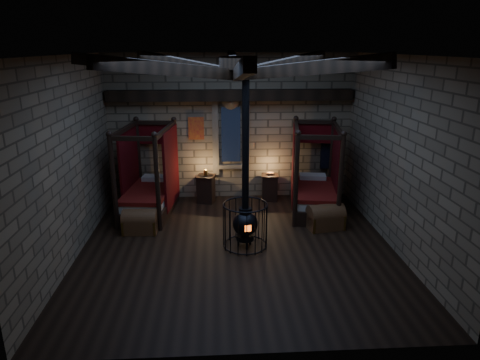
{
  "coord_description": "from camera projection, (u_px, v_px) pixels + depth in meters",
  "views": [
    {
      "loc": [
        -0.46,
        -8.76,
        4.38
      ],
      "look_at": [
        0.1,
        0.6,
        1.42
      ],
      "focal_mm": 32.0,
      "sensor_mm": 36.0,
      "label": 1
    }
  ],
  "objects": [
    {
      "name": "nightstand_right",
      "position": [
        270.0,
        187.0,
        12.57
      ],
      "size": [
        0.52,
        0.5,
        0.84
      ],
      "rotation": [
        0.0,
        0.0,
        -0.09
      ],
      "color": "black",
      "rests_on": "ground"
    },
    {
      "name": "room",
      "position": [
        237.0,
        78.0,
        8.64
      ],
      "size": [
        7.02,
        7.02,
        4.29
      ],
      "color": "black",
      "rests_on": "ground"
    },
    {
      "name": "stove",
      "position": [
        245.0,
        221.0,
        9.57
      ],
      "size": [
        1.01,
        1.01,
        4.05
      ],
      "rotation": [
        0.0,
        0.0,
        0.16
      ],
      "color": "black",
      "rests_on": "ground"
    },
    {
      "name": "nightstand_left",
      "position": [
        206.0,
        188.0,
        12.41
      ],
      "size": [
        0.6,
        0.59,
        0.98
      ],
      "rotation": [
        0.0,
        0.0,
        -0.24
      ],
      "color": "black",
      "rests_on": "ground"
    },
    {
      "name": "bed_right",
      "position": [
        314.0,
        190.0,
        11.72
      ],
      "size": [
        1.53,
        2.41,
        2.35
      ],
      "rotation": [
        0.0,
        0.0,
        -0.16
      ],
      "color": "black",
      "rests_on": "ground"
    },
    {
      "name": "trunk_right",
      "position": [
        325.0,
        218.0,
        10.64
      ],
      "size": [
        0.96,
        0.7,
        0.64
      ],
      "rotation": [
        0.0,
        0.0,
        0.18
      ],
      "color": "brown",
      "rests_on": "ground"
    },
    {
      "name": "bed_left",
      "position": [
        150.0,
        192.0,
        11.57
      ],
      "size": [
        1.45,
        2.38,
        2.36
      ],
      "rotation": [
        0.0,
        0.0,
        -0.12
      ],
      "color": "black",
      "rests_on": "ground"
    },
    {
      "name": "trunk_left",
      "position": [
        140.0,
        222.0,
        10.42
      ],
      "size": [
        0.85,
        0.57,
        0.6
      ],
      "rotation": [
        0.0,
        0.0,
        -0.06
      ],
      "color": "brown",
      "rests_on": "ground"
    }
  ]
}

